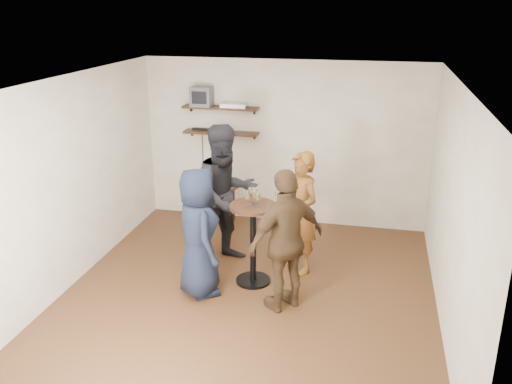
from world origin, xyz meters
TOP-DOWN VIEW (x-y plane):
  - room at (0.00, 0.00)m, footprint 4.58×5.08m
  - shelf_upper at (-1.00, 2.38)m, footprint 1.20×0.25m
  - shelf_lower at (-1.00, 2.38)m, footprint 1.20×0.25m
  - crt_monitor at (-1.29, 2.38)m, footprint 0.32×0.30m
  - dvd_deck at (-0.78, 2.38)m, footprint 0.40×0.24m
  - radio at (-1.02, 2.38)m, footprint 0.22×0.10m
  - power_strip at (-1.34, 2.42)m, footprint 0.30×0.05m
  - side_table at (-1.00, 2.08)m, footprint 0.64×0.64m
  - vase_lilies at (-1.00, 2.08)m, footprint 0.20×0.20m
  - drinks_table at (-0.01, 0.35)m, footprint 0.58×0.58m
  - wine_glass_fl at (-0.07, 0.31)m, footprint 0.06×0.06m
  - wine_glass_fr at (0.06, 0.31)m, footprint 0.06×0.06m
  - wine_glass_bl at (-0.05, 0.41)m, footprint 0.07×0.07m
  - wine_glass_br at (0.01, 0.36)m, footprint 0.07×0.07m
  - person_plaid at (0.51, 0.82)m, footprint 0.69×0.71m
  - person_dark at (-0.50, 0.86)m, footprint 1.18×1.18m
  - person_navy at (-0.60, -0.04)m, footprint 0.86×0.93m
  - person_brown at (0.49, -0.14)m, footprint 0.99×1.00m

SIDE VIEW (x-z plane):
  - side_table at x=-1.00m, z-range 0.21..0.85m
  - drinks_table at x=-0.01m, z-range 0.15..1.21m
  - person_navy at x=-0.60m, z-range 0.00..1.60m
  - person_plaid at x=0.51m, z-range 0.00..1.64m
  - person_brown at x=0.49m, z-range 0.00..1.70m
  - vase_lilies at x=-1.00m, z-range 0.45..1.46m
  - person_dark at x=-0.50m, z-range 0.00..1.93m
  - wine_glass_fr at x=0.06m, z-range 1.09..1.28m
  - wine_glass_fl at x=-0.07m, z-range 1.10..1.29m
  - wine_glass_bl at x=-0.05m, z-range 1.10..1.30m
  - wine_glass_br at x=0.01m, z-range 1.10..1.32m
  - room at x=0.00m, z-range -0.04..2.64m
  - shelf_lower at x=-1.00m, z-range 1.43..1.47m
  - power_strip at x=-1.34m, z-range 1.47..1.50m
  - radio at x=-1.02m, z-range 1.47..1.57m
  - shelf_upper at x=-1.00m, z-range 1.83..1.87m
  - dvd_deck at x=-0.78m, z-range 1.87..1.93m
  - crt_monitor at x=-1.29m, z-range 1.87..2.17m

